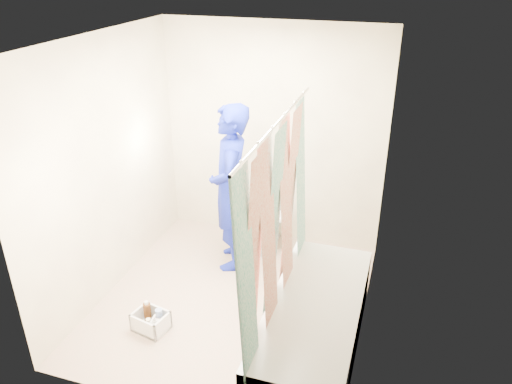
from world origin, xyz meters
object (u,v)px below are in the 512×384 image
(toilet, at_px, (268,215))
(plumber, at_px, (230,188))
(cleaning_caddy, at_px, (152,322))
(bathtub, at_px, (314,326))

(toilet, xyz_separation_m, plumber, (-0.26, -0.46, 0.49))
(plumber, xyz_separation_m, cleaning_caddy, (-0.30, -1.21, -0.78))
(bathtub, relative_size, plumber, 1.01)
(bathtub, distance_m, plumber, 1.62)
(bathtub, bearing_deg, cleaning_caddy, -173.16)
(cleaning_caddy, bearing_deg, bathtub, 19.41)
(plumber, bearing_deg, toilet, 133.31)
(cleaning_caddy, bearing_deg, plumber, 88.59)
(bathtub, relative_size, toilet, 2.37)
(bathtub, xyz_separation_m, cleaning_caddy, (-1.39, -0.17, -0.19))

